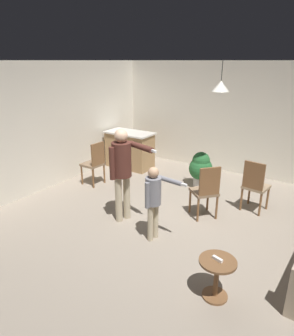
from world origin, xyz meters
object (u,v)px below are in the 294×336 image
Objects in this scene: person_child at (154,196)px; spare_remote_on_table at (217,259)px; dining_chair_centre_back at (206,190)px; dining_chair_near_wall at (255,184)px; dining_chair_by_counter at (95,162)px; kitchen_counter at (130,150)px; potted_plant_corner at (201,168)px; side_table_by_couch at (217,274)px; person_adult at (122,166)px.

person_child is 9.33× the size of spare_remote_on_table.
dining_chair_near_wall is at bearing -0.34° from dining_chair_centre_back.
spare_remote_on_table is (3.61, -1.82, -0.01)m from dining_chair_by_counter.
kitchen_counter is 1.26× the size of dining_chair_centre_back.
potted_plant_corner is 6.18× the size of spare_remote_on_table.
dining_chair_by_counter and dining_chair_near_wall have the same top height.
person_child reaches higher than potted_plant_corner.
spare_remote_on_table is (-0.01, 0.00, 0.21)m from side_table_by_couch.
dining_chair_near_wall is at bearing 147.98° from person_adult.
dining_chair_by_counter reaches higher than spare_remote_on_table.
person_child is 1.46m from spare_remote_on_table.
kitchen_counter is at bearing 4.72° from dining_chair_by_counter.
person_adult is at bearing -119.61° from dining_chair_by_counter.
dining_chair_centre_back is 1.97m from spare_remote_on_table.
kitchen_counter is 9.69× the size of spare_remote_on_table.
person_child is 1.21× the size of dining_chair_by_counter.
dining_chair_centre_back is at bearing 143.29° from person_adult.
dining_chair_near_wall is at bearing 95.74° from side_table_by_couch.
dining_chair_near_wall is at bearing 95.57° from spare_remote_on_table.
kitchen_counter is 1.04× the size of person_child.
spare_remote_on_table is at bearing 175.72° from side_table_by_couch.
side_table_by_couch is 2.51m from dining_chair_near_wall.
side_table_by_couch is at bearing -115.04° from dining_chair_by_counter.
person_adult is at bearing -131.41° from dining_chair_near_wall.
dining_chair_centre_back is at bearing -28.02° from kitchen_counter.
dining_chair_by_counter is 1.24× the size of potted_plant_corner.
dining_chair_centre_back reaches higher than side_table_by_couch.
dining_chair_near_wall and dining_chair_centre_back have the same top height.
spare_remote_on_table is (0.24, -2.49, -0.01)m from dining_chair_near_wall.
person_child reaches higher than spare_remote_on_table.
person_child reaches higher than dining_chair_by_counter.
person_adult is at bearing -103.05° from potted_plant_corner.
person_child is (-1.30, 0.65, 0.43)m from side_table_by_couch.
person_child is at bearing 90.15° from person_adult.
person_adult reaches higher than side_table_by_couch.
person_adult is 2.48m from dining_chair_near_wall.
dining_chair_by_counter is 2.38m from potted_plant_corner.
dining_chair_near_wall is 1.24× the size of potted_plant_corner.
side_table_by_couch is 0.52× the size of dining_chair_centre_back.
potted_plant_corner is (-1.57, 3.05, 0.12)m from side_table_by_couch.
person_adult is 2.29m from potted_plant_corner.
person_adult is 2.05× the size of potted_plant_corner.
person_child is at bearing -47.24° from kitchen_counter.
person_adult is 12.68× the size of spare_remote_on_table.
dining_chair_centre_back is at bearing -89.64° from dining_chair_by_counter.
kitchen_counter is 1.42m from dining_chair_by_counter.
person_adult is 0.86m from person_child.
kitchen_counter is 2.12m from potted_plant_corner.
spare_remote_on_table is at bearing -111.63° from dining_chair_centre_back.
side_table_by_couch is at bearing -4.28° from spare_remote_on_table.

